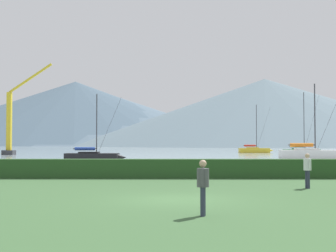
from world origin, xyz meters
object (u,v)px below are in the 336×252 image
sailboat_slip_5 (255,150)px  person_standing_walker (307,168)px  sailboat_slip_3 (302,151)px  person_seated_viewer (203,183)px  sailboat_slip_0 (93,157)px  sailboat_slip_1 (311,154)px  dock_crane (11,126)px

sailboat_slip_5 → person_standing_walker: sailboat_slip_5 is taller
sailboat_slip_3 → person_standing_walker: sailboat_slip_3 is taller
person_seated_viewer → person_standing_walker: size_ratio=1.00×
sailboat_slip_3 → person_seated_viewer: bearing=-117.2°
sailboat_slip_5 → person_standing_walker: (-11.35, -78.84, 0.35)m
person_seated_viewer → person_standing_walker: (5.50, 8.42, 0.00)m
sailboat_slip_5 → sailboat_slip_0: bearing=-122.2°
sailboat_slip_1 → person_standing_walker: 40.68m
person_seated_viewer → person_standing_walker: 10.06m
sailboat_slip_0 → sailboat_slip_3: 44.93m
dock_crane → sailboat_slip_3: bearing=0.3°
dock_crane → sailboat_slip_1: bearing=-26.6°
sailboat_slip_1 → sailboat_slip_3: size_ratio=0.87×
sailboat_slip_0 → person_seated_viewer: bearing=-73.7°
sailboat_slip_0 → sailboat_slip_5: 54.19m
sailboat_slip_0 → dock_crane: dock_crane is taller
sailboat_slip_1 → sailboat_slip_5: bearing=93.5°
sailboat_slip_5 → dock_crane: 49.67m
sailboat_slip_0 → person_seated_viewer: (9.95, -40.16, 0.40)m
sailboat_slip_1 → person_standing_walker: sailboat_slip_1 is taller
sailboat_slip_1 → sailboat_slip_5: sailboat_slip_5 is taller
sailboat_slip_1 → dock_crane: (-46.98, 23.51, 4.51)m
sailboat_slip_5 → person_standing_walker: bearing=-100.7°
sailboat_slip_1 → person_seated_viewer: bearing=-106.9°
sailboat_slip_1 → dock_crane: size_ratio=0.59×
sailboat_slip_0 → sailboat_slip_5: (26.79, 47.10, 0.05)m
sailboat_slip_0 → sailboat_slip_1: size_ratio=0.79×
sailboat_slip_5 → dock_crane: dock_crane is taller
sailboat_slip_5 → sailboat_slip_1: bearing=-92.1°
sailboat_slip_5 → person_seated_viewer: sailboat_slip_5 is taller
sailboat_slip_3 → sailboat_slip_1: bearing=-112.4°
sailboat_slip_1 → person_seated_viewer: (-17.16, -47.39, 0.24)m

